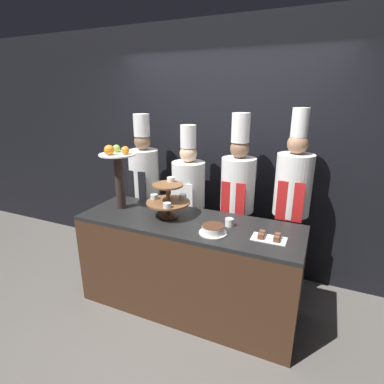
# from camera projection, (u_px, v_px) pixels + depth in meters

# --- Properties ---
(ground_plane) EXTENTS (14.00, 14.00, 0.00)m
(ground_plane) POSITION_uv_depth(u_px,v_px,m) (172.00, 328.00, 2.73)
(ground_plane) COLOR #5B5651
(wall_back) EXTENTS (10.00, 0.06, 2.80)m
(wall_back) POSITION_uv_depth(u_px,v_px,m) (223.00, 152.00, 3.45)
(wall_back) COLOR black
(wall_back) RESTS_ON ground_plane
(buffet_counter) EXTENTS (2.07, 0.69, 0.93)m
(buffet_counter) POSITION_uv_depth(u_px,v_px,m) (188.00, 265.00, 2.89)
(buffet_counter) COLOR #422819
(buffet_counter) RESTS_ON ground_plane
(tiered_stand) EXTENTS (0.41, 0.41, 0.36)m
(tiered_stand) POSITION_uv_depth(u_px,v_px,m) (168.00, 198.00, 2.80)
(tiered_stand) COLOR brown
(tiered_stand) RESTS_ON buffet_counter
(fruit_pedestal) EXTENTS (0.36, 0.36, 0.66)m
(fruit_pedestal) POSITION_uv_depth(u_px,v_px,m) (118.00, 170.00, 2.94)
(fruit_pedestal) COLOR #2D231E
(fruit_pedestal) RESTS_ON buffet_counter
(cake_round) EXTENTS (0.24, 0.24, 0.07)m
(cake_round) POSITION_uv_depth(u_px,v_px,m) (213.00, 229.00, 2.50)
(cake_round) COLOR white
(cake_round) RESTS_ON buffet_counter
(cup_white) EXTENTS (0.07, 0.07, 0.07)m
(cup_white) POSITION_uv_depth(u_px,v_px,m) (229.00, 222.00, 2.63)
(cup_white) COLOR white
(cup_white) RESTS_ON buffet_counter
(cake_square_tray) EXTENTS (0.27, 0.16, 0.05)m
(cake_square_tray) POSITION_uv_depth(u_px,v_px,m) (269.00, 237.00, 2.40)
(cake_square_tray) COLOR white
(cake_square_tray) RESTS_ON buffet_counter
(chef_left) EXTENTS (0.35, 0.35, 1.83)m
(chef_left) POSITION_uv_depth(u_px,v_px,m) (145.00, 184.00, 3.58)
(chef_left) COLOR #28282D
(chef_left) RESTS_ON ground_plane
(chef_center_left) EXTENTS (0.37, 0.37, 1.73)m
(chef_center_left) POSITION_uv_depth(u_px,v_px,m) (188.00, 197.00, 3.38)
(chef_center_left) COLOR black
(chef_center_left) RESTS_ON ground_plane
(chef_center_right) EXTENTS (0.35, 0.35, 1.87)m
(chef_center_right) POSITION_uv_depth(u_px,v_px,m) (237.00, 197.00, 3.14)
(chef_center_right) COLOR black
(chef_center_right) RESTS_ON ground_plane
(chef_right) EXTENTS (0.34, 0.34, 1.92)m
(chef_right) POSITION_uv_depth(u_px,v_px,m) (291.00, 201.00, 2.92)
(chef_right) COLOR black
(chef_right) RESTS_ON ground_plane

